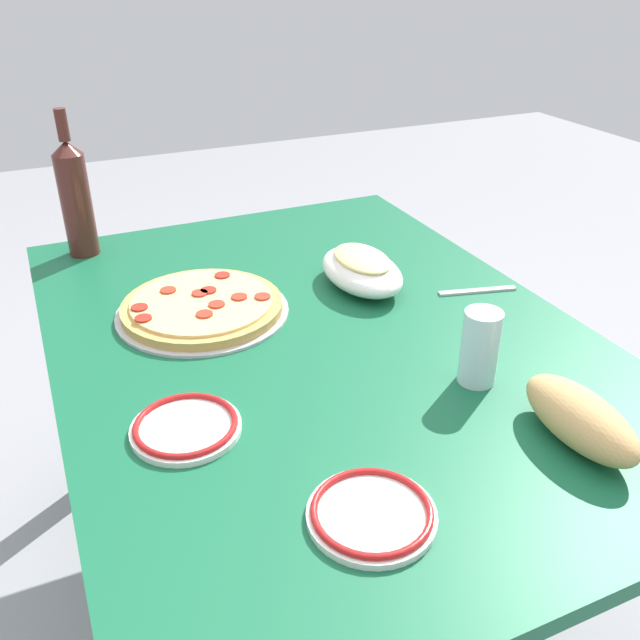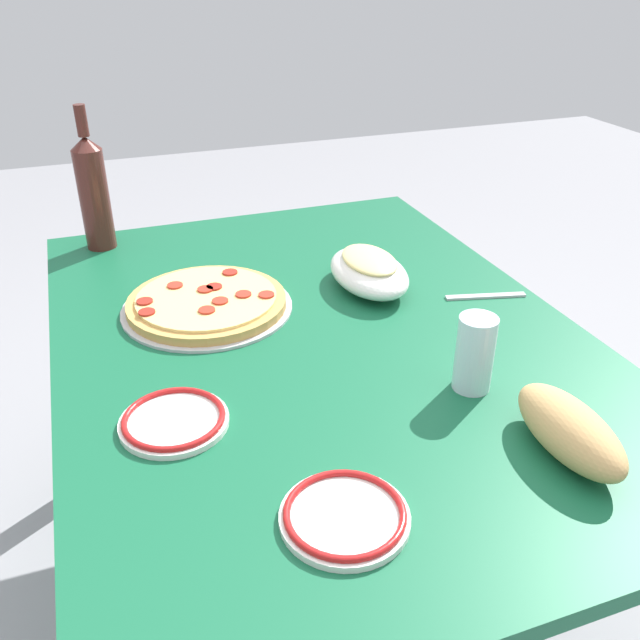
# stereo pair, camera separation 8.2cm
# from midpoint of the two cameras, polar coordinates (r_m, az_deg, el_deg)

# --- Properties ---
(ground_plane) EXTENTS (8.00, 8.00, 0.00)m
(ground_plane) POSITION_cam_midpoint_polar(r_m,az_deg,el_deg) (1.76, -1.43, -21.78)
(ground_plane) COLOR gray
(ground_plane) RESTS_ON ground
(dining_table) EXTENTS (1.35, 0.97, 0.72)m
(dining_table) POSITION_cam_midpoint_polar(r_m,az_deg,el_deg) (1.34, -1.75, -5.13)
(dining_table) COLOR #145938
(dining_table) RESTS_ON ground
(pepperoni_pizza) EXTENTS (0.34, 0.34, 0.03)m
(pepperoni_pizza) POSITION_cam_midpoint_polar(r_m,az_deg,el_deg) (1.38, -11.56, 1.07)
(pepperoni_pizza) COLOR #B7B7BC
(pepperoni_pizza) RESTS_ON dining_table
(baked_pasta_dish) EXTENTS (0.24, 0.15, 0.08)m
(baked_pasta_dish) POSITION_cam_midpoint_polar(r_m,az_deg,el_deg) (1.45, 1.92, 4.32)
(baked_pasta_dish) COLOR white
(baked_pasta_dish) RESTS_ON dining_table
(wine_bottle) EXTENTS (0.07, 0.07, 0.34)m
(wine_bottle) POSITION_cam_midpoint_polar(r_m,az_deg,el_deg) (1.69, -21.25, 9.62)
(wine_bottle) COLOR #471E19
(wine_bottle) RESTS_ON dining_table
(water_glass) EXTENTS (0.06, 0.06, 0.13)m
(water_glass) POSITION_cam_midpoint_polar(r_m,az_deg,el_deg) (1.14, 11.32, -2.31)
(water_glass) COLOR silver
(water_glass) RESTS_ON dining_table
(side_plate_near) EXTENTS (0.17, 0.17, 0.02)m
(side_plate_near) POSITION_cam_midpoint_polar(r_m,az_deg,el_deg) (1.07, -13.42, -8.77)
(side_plate_near) COLOR white
(side_plate_near) RESTS_ON dining_table
(side_plate_far) EXTENTS (0.17, 0.17, 0.02)m
(side_plate_far) POSITION_cam_midpoint_polar(r_m,az_deg,el_deg) (0.90, 1.69, -16.02)
(side_plate_far) COLOR white
(side_plate_far) RESTS_ON dining_table
(bread_loaf) EXTENTS (0.21, 0.09, 0.08)m
(bread_loaf) POSITION_cam_midpoint_polar(r_m,az_deg,el_deg) (1.06, 18.98, -7.88)
(bread_loaf) COLOR tan
(bread_loaf) RESTS_ON dining_table
(fork_right) EXTENTS (0.06, 0.17, 0.00)m
(fork_right) POSITION_cam_midpoint_polar(r_m,az_deg,el_deg) (1.47, 11.56, 2.40)
(fork_right) COLOR #B7B7BC
(fork_right) RESTS_ON dining_table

